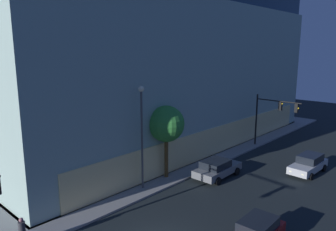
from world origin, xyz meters
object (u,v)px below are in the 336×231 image
Objects in this scene: modern_building at (119,62)px; pedestrian_waiting at (22,230)px; traffic_light_far_corner at (273,111)px; sidewalk_tree at (166,124)px; car_silver at (309,164)px; street_lamp_sidewalk at (142,125)px; car_grey at (217,168)px.

pedestrian_waiting is (-21.02, -17.59, -7.88)m from modern_building.
modern_building reaches higher than pedestrian_waiting.
traffic_light_far_corner is at bearing -74.33° from modern_building.
pedestrian_waiting is at bearing -140.08° from modern_building.
car_silver is at bearing -41.24° from sidewalk_tree.
modern_building is 6.61× the size of sidewalk_tree.
street_lamp_sidewalk is 4.65× the size of pedestrian_waiting.
modern_building is 5.07× the size of street_lamp_sidewalk.
traffic_light_far_corner is 1.21× the size of car_silver.
sidewalk_tree is at bearing 138.76° from car_silver.
sidewalk_tree is at bearing 136.01° from car_grey.
car_silver is at bearing -128.19° from traffic_light_far_corner.
street_lamp_sidewalk is at bearing 171.26° from traffic_light_far_corner.
car_grey is 8.31m from car_silver.
modern_building is at bearing 39.92° from pedestrian_waiting.
car_silver reaches higher than car_grey.
modern_building is 7.05× the size of traffic_light_far_corner.
traffic_light_far_corner is 16.97m from street_lamp_sidewalk.
car_silver is (1.02, -24.82, -8.24)m from modern_building.
modern_building is at bearing 105.67° from traffic_light_far_corner.
pedestrian_waiting reaches higher than car_grey.
traffic_light_far_corner is (5.40, -19.25, -4.87)m from modern_building.
sidewalk_tree reaches higher than car_grey.
modern_building is 23.61× the size of pedestrian_waiting.
sidewalk_tree is 13.09m from pedestrian_waiting.
traffic_light_far_corner is 0.94× the size of sidewalk_tree.
traffic_light_far_corner is 26.65m from pedestrian_waiting.
traffic_light_far_corner is 11.29m from car_grey.
car_silver is at bearing -87.66° from modern_building.
modern_building is 8.51× the size of car_grey.
sidewalk_tree reaches higher than car_silver.
street_lamp_sidewalk reaches higher than car_grey.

